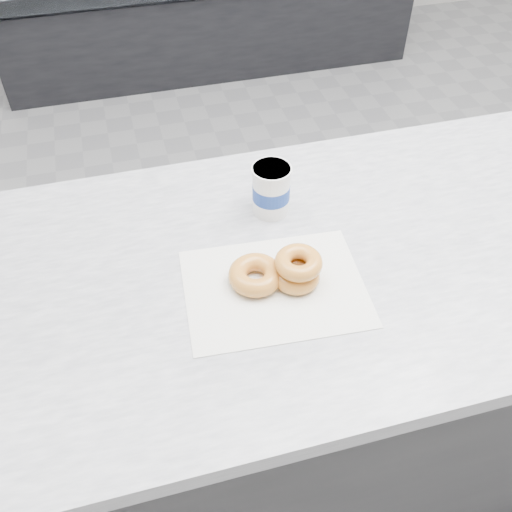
{
  "coord_description": "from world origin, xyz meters",
  "views": [
    {
      "loc": [
        -0.61,
        -1.34,
        1.71
      ],
      "look_at": [
        -0.41,
        -0.62,
        0.95
      ],
      "focal_mm": 40.0,
      "sensor_mm": 36.0,
      "label": 1
    }
  ],
  "objects": [
    {
      "name": "donut_stack",
      "position": [
        -0.34,
        -0.65,
        0.93
      ],
      "size": [
        0.12,
        0.12,
        0.06
      ],
      "color": "gold",
      "rests_on": "wax_paper"
    },
    {
      "name": "wax_paper",
      "position": [
        -0.39,
        -0.66,
        0.9
      ],
      "size": [
        0.36,
        0.28,
        0.0
      ],
      "primitive_type": "cube",
      "rotation": [
        0.0,
        0.0,
        -0.07
      ],
      "color": "silver",
      "rests_on": "counter"
    },
    {
      "name": "donut_single",
      "position": [
        -0.42,
        -0.64,
        0.92
      ],
      "size": [
        0.12,
        0.12,
        0.04
      ],
      "primitive_type": "torus",
      "rotation": [
        0.0,
        0.0,
        0.12
      ],
      "color": "gold",
      "rests_on": "wax_paper"
    },
    {
      "name": "coffee_cup",
      "position": [
        -0.33,
        -0.44,
        0.96
      ],
      "size": [
        0.09,
        0.09,
        0.11
      ],
      "rotation": [
        0.0,
        0.0,
        -0.12
      ],
      "color": "white",
      "rests_on": "counter"
    },
    {
      "name": "ground",
      "position": [
        0.0,
        0.0,
        0.0
      ],
      "size": [
        5.0,
        5.0,
        0.0
      ],
      "primitive_type": "plane",
      "color": "gray",
      "rests_on": "ground"
    },
    {
      "name": "counter",
      "position": [
        0.0,
        -0.6,
        0.45
      ],
      "size": [
        3.06,
        0.76,
        0.9
      ],
      "color": "#333335",
      "rests_on": "ground"
    }
  ]
}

